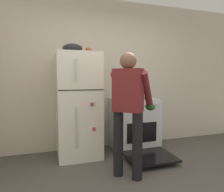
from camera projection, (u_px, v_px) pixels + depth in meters
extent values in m
cube|color=beige|center=(104.00, 74.00, 3.81)|extent=(6.00, 0.10, 2.70)
cube|color=silver|center=(78.00, 105.00, 3.32)|extent=(0.68, 0.68, 1.68)
cube|color=black|center=(82.00, 90.00, 2.98)|extent=(0.67, 0.01, 0.01)
cylinder|color=#B7B7BC|center=(77.00, 128.00, 2.98)|extent=(0.02, 0.02, 0.61)
cylinder|color=#B7B7BC|center=(76.00, 70.00, 2.90)|extent=(0.02, 0.02, 0.31)
cube|color=yellow|center=(94.00, 104.00, 3.05)|extent=(0.04, 0.01, 0.06)
cube|color=red|center=(94.00, 129.00, 3.08)|extent=(0.04, 0.01, 0.06)
cube|color=purple|center=(92.00, 104.00, 3.04)|extent=(0.04, 0.01, 0.06)
cube|color=silver|center=(134.00, 124.00, 3.66)|extent=(0.76, 0.64, 0.92)
cube|color=black|center=(142.00, 133.00, 3.36)|extent=(0.53, 0.01, 0.33)
cylinder|color=black|center=(128.00, 100.00, 3.43)|extent=(0.17, 0.17, 0.01)
cylinder|color=black|center=(147.00, 99.00, 3.54)|extent=(0.17, 0.17, 0.01)
cylinder|color=black|center=(122.00, 98.00, 3.70)|extent=(0.17, 0.17, 0.01)
cylinder|color=black|center=(140.00, 97.00, 3.81)|extent=(0.17, 0.17, 0.01)
cylinder|color=silver|center=(128.00, 105.00, 3.23)|extent=(0.04, 0.03, 0.04)
cylinder|color=silver|center=(138.00, 105.00, 3.28)|extent=(0.04, 0.03, 0.04)
cylinder|color=silver|center=(148.00, 104.00, 3.34)|extent=(0.04, 0.03, 0.04)
cylinder|color=silver|center=(157.00, 104.00, 3.39)|extent=(0.04, 0.03, 0.04)
cube|color=black|center=(150.00, 156.00, 3.11)|extent=(0.72, 0.59, 0.05)
cylinder|color=black|center=(118.00, 143.00, 2.67)|extent=(0.13, 0.13, 0.86)
cylinder|color=black|center=(137.00, 146.00, 2.56)|extent=(0.13, 0.13, 0.86)
cube|color=maroon|center=(128.00, 90.00, 2.55)|extent=(0.40, 0.39, 0.54)
sphere|color=brown|center=(128.00, 61.00, 2.52)|extent=(0.21, 0.21, 0.21)
sphere|color=#252525|center=(128.00, 64.00, 2.52)|extent=(0.15, 0.15, 0.15)
cylinder|color=maroon|center=(118.00, 90.00, 2.78)|extent=(0.34, 0.35, 0.51)
cylinder|color=maroon|center=(147.00, 91.00, 2.61)|extent=(0.34, 0.35, 0.51)
ellipsoid|color=#1E5123|center=(123.00, 105.00, 2.95)|extent=(0.12, 0.18, 0.10)
ellipsoid|color=#1E5123|center=(150.00, 107.00, 2.78)|extent=(0.12, 0.18, 0.10)
cylinder|color=#236638|center=(127.00, 95.00, 3.52)|extent=(0.26, 0.26, 0.13)
cube|color=black|center=(119.00, 93.00, 3.47)|extent=(0.05, 0.03, 0.02)
cube|color=black|center=(135.00, 93.00, 3.56)|extent=(0.05, 0.03, 0.02)
cylinder|color=#B24C1E|center=(88.00, 51.00, 3.35)|extent=(0.08, 0.08, 0.10)
torus|color=#B24C1E|center=(91.00, 51.00, 3.36)|extent=(0.06, 0.01, 0.06)
ellipsoid|color=black|center=(72.00, 48.00, 3.22)|extent=(0.31, 0.31, 0.14)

